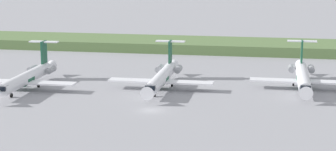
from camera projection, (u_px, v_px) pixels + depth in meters
ground_plane at (177, 78)px, 142.12m from camera, size 500.00×500.00×0.00m
grass_berm at (199, 45)px, 182.20m from camera, size 320.00×20.00×2.87m
regional_jet_second at (27, 77)px, 130.33m from camera, size 22.81×31.00×9.00m
regional_jet_third at (162, 77)px, 131.02m from camera, size 22.81×31.00×9.00m
regional_jet_fourth at (303, 77)px, 131.21m from camera, size 22.81×31.00×9.00m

